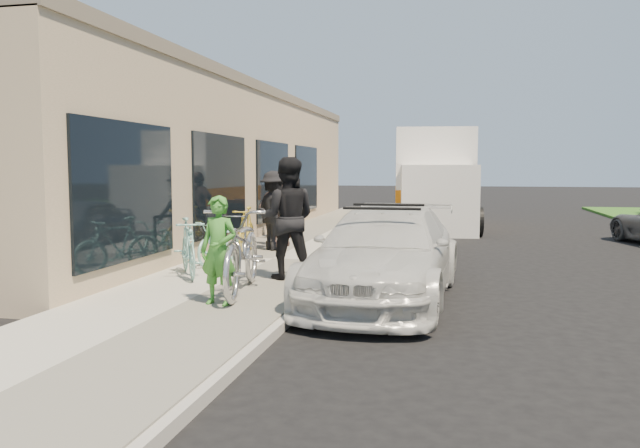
{
  "coord_description": "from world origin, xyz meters",
  "views": [
    {
      "loc": [
        1.61,
        -8.96,
        1.97
      ],
      "look_at": [
        -0.59,
        1.01,
        1.05
      ],
      "focal_mm": 35.0,
      "sensor_mm": 36.0,
      "label": 1
    }
  ],
  "objects_px": {
    "sedan_white": "(385,255)",
    "sedan_silver": "(405,231)",
    "woman_rider": "(219,250)",
    "tandem_bike": "(243,250)",
    "cruiser_bike_b": "(220,242)",
    "bystander_a": "(274,211)",
    "cruiser_bike_c": "(247,230)",
    "sandwich_board": "(279,218)",
    "bike_rack": "(224,234)",
    "bystander_b": "(280,209)",
    "cruiser_bike_a": "(188,247)",
    "man_standing": "(287,218)",
    "moving_truck": "(433,184)"
  },
  "relations": [
    {
      "from": "sedan_white",
      "to": "sedan_silver",
      "type": "distance_m",
      "value": 4.34
    },
    {
      "from": "sedan_white",
      "to": "woman_rider",
      "type": "xyz_separation_m",
      "value": [
        -2.06,
        -1.43,
        0.19
      ]
    },
    {
      "from": "tandem_bike",
      "to": "cruiser_bike_b",
      "type": "relative_size",
      "value": 1.54
    },
    {
      "from": "bystander_a",
      "to": "cruiser_bike_c",
      "type": "bearing_deg",
      "value": 99.62
    },
    {
      "from": "sandwich_board",
      "to": "woman_rider",
      "type": "distance_m",
      "value": 7.99
    },
    {
      "from": "bike_rack",
      "to": "bystander_b",
      "type": "xyz_separation_m",
      "value": [
        0.38,
        2.6,
        0.33
      ]
    },
    {
      "from": "cruiser_bike_b",
      "to": "cruiser_bike_a",
      "type": "bearing_deg",
      "value": -82.03
    },
    {
      "from": "bike_rack",
      "to": "sedan_silver",
      "type": "distance_m",
      "value": 3.95
    },
    {
      "from": "sedan_silver",
      "to": "cruiser_bike_c",
      "type": "height_order",
      "value": "sedan_silver"
    },
    {
      "from": "sandwich_board",
      "to": "cruiser_bike_c",
      "type": "height_order",
      "value": "sandwich_board"
    },
    {
      "from": "bike_rack",
      "to": "tandem_bike",
      "type": "distance_m",
      "value": 3.2
    },
    {
      "from": "sandwich_board",
      "to": "bystander_b",
      "type": "xyz_separation_m",
      "value": [
        0.47,
        -1.57,
        0.36
      ]
    },
    {
      "from": "cruiser_bike_a",
      "to": "bystander_b",
      "type": "xyz_separation_m",
      "value": [
        0.35,
        4.34,
        0.38
      ]
    },
    {
      "from": "bystander_a",
      "to": "bystander_b",
      "type": "xyz_separation_m",
      "value": [
        -0.1,
        0.79,
        -0.01
      ]
    },
    {
      "from": "man_standing",
      "to": "bystander_a",
      "type": "height_order",
      "value": "man_standing"
    },
    {
      "from": "man_standing",
      "to": "sandwich_board",
      "type": "bearing_deg",
      "value": -81.81
    },
    {
      "from": "sedan_white",
      "to": "bystander_b",
      "type": "relative_size",
      "value": 2.8
    },
    {
      "from": "man_standing",
      "to": "cruiser_bike_a",
      "type": "relative_size",
      "value": 1.23
    },
    {
      "from": "sedan_silver",
      "to": "moving_truck",
      "type": "relative_size",
      "value": 0.53
    },
    {
      "from": "moving_truck",
      "to": "cruiser_bike_c",
      "type": "xyz_separation_m",
      "value": [
        -3.58,
        -8.79,
        -0.8
      ]
    },
    {
      "from": "bike_rack",
      "to": "sedan_white",
      "type": "bearing_deg",
      "value": -33.52
    },
    {
      "from": "sandwich_board",
      "to": "bystander_a",
      "type": "height_order",
      "value": "bystander_a"
    },
    {
      "from": "man_standing",
      "to": "bystander_b",
      "type": "relative_size",
      "value": 1.15
    },
    {
      "from": "sedan_white",
      "to": "bystander_a",
      "type": "relative_size",
      "value": 2.76
    },
    {
      "from": "bike_rack",
      "to": "cruiser_bike_a",
      "type": "distance_m",
      "value": 1.74
    },
    {
      "from": "cruiser_bike_c",
      "to": "bystander_b",
      "type": "height_order",
      "value": "bystander_b"
    },
    {
      "from": "sandwich_board",
      "to": "woman_rider",
      "type": "relative_size",
      "value": 0.68
    },
    {
      "from": "cruiser_bike_b",
      "to": "sedan_silver",
      "type": "bearing_deg",
      "value": 42.32
    },
    {
      "from": "woman_rider",
      "to": "cruiser_bike_a",
      "type": "bearing_deg",
      "value": 134.31
    },
    {
      "from": "sandwich_board",
      "to": "cruiser_bike_b",
      "type": "distance_m",
      "value": 4.44
    },
    {
      "from": "tandem_bike",
      "to": "sedan_silver",
      "type": "bearing_deg",
      "value": 59.03
    },
    {
      "from": "moving_truck",
      "to": "cruiser_bike_c",
      "type": "relative_size",
      "value": 4.15
    },
    {
      "from": "sandwich_board",
      "to": "bystander_b",
      "type": "relative_size",
      "value": 0.57
    },
    {
      "from": "sedan_white",
      "to": "woman_rider",
      "type": "bearing_deg",
      "value": -141.78
    },
    {
      "from": "sandwich_board",
      "to": "sedan_white",
      "type": "bearing_deg",
      "value": -69.45
    },
    {
      "from": "moving_truck",
      "to": "bystander_a",
      "type": "height_order",
      "value": "moving_truck"
    },
    {
      "from": "woman_rider",
      "to": "bystander_b",
      "type": "height_order",
      "value": "bystander_b"
    },
    {
      "from": "bike_rack",
      "to": "sedan_silver",
      "type": "relative_size",
      "value": 0.25
    },
    {
      "from": "bystander_b",
      "to": "sedan_silver",
      "type": "bearing_deg",
      "value": -36.71
    },
    {
      "from": "woman_rider",
      "to": "cruiser_bike_c",
      "type": "relative_size",
      "value": 0.89
    },
    {
      "from": "moving_truck",
      "to": "bystander_b",
      "type": "xyz_separation_m",
      "value": [
        -3.26,
        -7.37,
        -0.43
      ]
    },
    {
      "from": "woman_rider",
      "to": "man_standing",
      "type": "distance_m",
      "value": 2.15
    },
    {
      "from": "man_standing",
      "to": "bystander_b",
      "type": "distance_m",
      "value": 4.39
    },
    {
      "from": "tandem_bike",
      "to": "moving_truck",
      "type": "bearing_deg",
      "value": 70.67
    },
    {
      "from": "woman_rider",
      "to": "cruiser_bike_c",
      "type": "distance_m",
      "value": 5.04
    },
    {
      "from": "moving_truck",
      "to": "bystander_a",
      "type": "relative_size",
      "value": 3.88
    },
    {
      "from": "woman_rider",
      "to": "moving_truck",
      "type": "bearing_deg",
      "value": 90.7
    },
    {
      "from": "moving_truck",
      "to": "cruiser_bike_b",
      "type": "distance_m",
      "value": 10.89
    },
    {
      "from": "tandem_bike",
      "to": "cruiser_bike_a",
      "type": "distance_m",
      "value": 1.78
    },
    {
      "from": "man_standing",
      "to": "cruiser_bike_b",
      "type": "bearing_deg",
      "value": -46.88
    }
  ]
}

